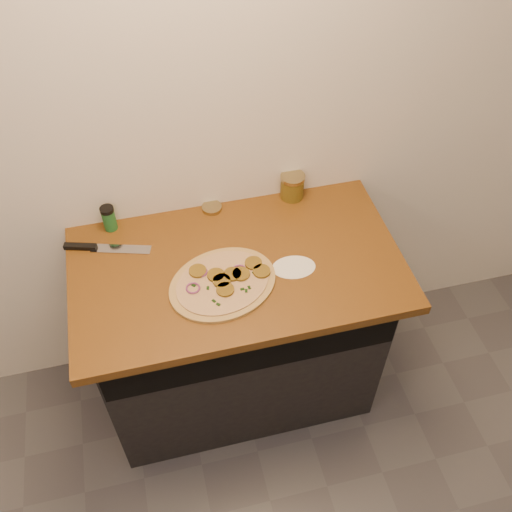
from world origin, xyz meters
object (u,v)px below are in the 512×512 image
object	(u,v)px
salsa_jar	(292,186)
spice_shaker	(109,218)
chefs_knife	(99,248)
pizza	(223,282)

from	to	relation	value
salsa_jar	spice_shaker	xyz separation A→B (m)	(-0.72, -0.01, -0.00)
chefs_knife	salsa_jar	size ratio (longest dim) A/B	2.98
pizza	spice_shaker	bearing A→B (deg)	134.08
pizza	salsa_jar	xyz separation A→B (m)	(0.36, 0.38, 0.04)
chefs_knife	salsa_jar	world-z (taller)	salsa_jar
spice_shaker	salsa_jar	bearing A→B (deg)	0.87
pizza	chefs_knife	bearing A→B (deg)	146.42
chefs_knife	spice_shaker	xyz separation A→B (m)	(0.05, 0.10, 0.05)
pizza	salsa_jar	bearing A→B (deg)	46.92
salsa_jar	spice_shaker	distance (m)	0.72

